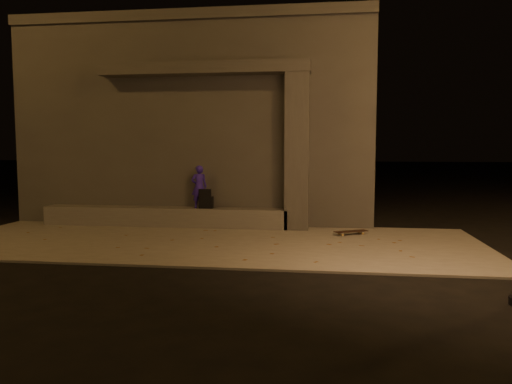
# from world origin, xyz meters

# --- Properties ---
(ground) EXTENTS (120.00, 120.00, 0.00)m
(ground) POSITION_xyz_m (0.00, 0.00, 0.00)
(ground) COLOR black
(ground) RESTS_ON ground
(sidewalk) EXTENTS (11.00, 4.40, 0.04)m
(sidewalk) POSITION_xyz_m (0.00, 2.00, 0.02)
(sidewalk) COLOR slate
(sidewalk) RESTS_ON ground
(building) EXTENTS (9.00, 5.10, 5.22)m
(building) POSITION_xyz_m (-1.00, 6.49, 2.61)
(building) COLOR #3D3A37
(building) RESTS_ON ground
(ledge) EXTENTS (6.00, 0.55, 0.45)m
(ledge) POSITION_xyz_m (-1.50, 3.75, 0.27)
(ledge) COLOR #595651
(ledge) RESTS_ON sidewalk
(column) EXTENTS (0.55, 0.55, 3.60)m
(column) POSITION_xyz_m (1.70, 3.75, 1.84)
(column) COLOR #3D3A37
(column) RESTS_ON sidewalk
(canopy) EXTENTS (5.00, 0.70, 0.28)m
(canopy) POSITION_xyz_m (-0.50, 3.80, 3.78)
(canopy) COLOR #3D3A37
(canopy) RESTS_ON column
(skateboarder) EXTENTS (0.43, 0.34, 1.03)m
(skateboarder) POSITION_xyz_m (-0.64, 3.75, 1.00)
(skateboarder) COLOR #291693
(skateboarder) RESTS_ON ledge
(backpack) EXTENTS (0.35, 0.24, 0.47)m
(backpack) POSITION_xyz_m (-0.47, 3.75, 0.65)
(backpack) COLOR black
(backpack) RESTS_ON ledge
(skateboard) EXTENTS (0.76, 0.54, 0.08)m
(skateboard) POSITION_xyz_m (2.93, 3.10, 0.11)
(skateboard) COLOR black
(skateboard) RESTS_ON sidewalk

